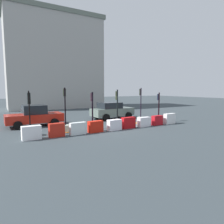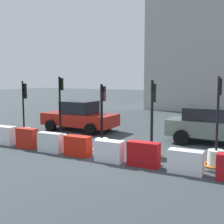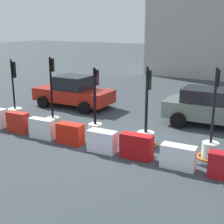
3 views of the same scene
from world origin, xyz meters
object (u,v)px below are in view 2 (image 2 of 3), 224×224
at_px(construction_barrier_0, 4,135).
at_px(car_grey_saloon, 213,125).
at_px(construction_barrier_3, 78,146).
at_px(car_red_compact, 80,116).
at_px(construction_barrier_4, 109,151).
at_px(construction_barrier_2, 50,142).
at_px(traffic_light_3, 152,145).
at_px(traffic_light_1, 61,135).
at_px(traffic_light_2, 102,138).
at_px(traffic_light_0, 24,131).
at_px(construction_barrier_5, 143,154).
at_px(construction_barrier_6, 186,162).
at_px(construction_barrier_1, 27,138).
at_px(traffic_light_4, 216,153).

distance_m(construction_barrier_0, car_grey_saloon, 9.89).
relative_size(construction_barrier_3, car_grey_saloon, 0.24).
bearing_deg(car_red_compact, construction_barrier_4, -44.50).
relative_size(construction_barrier_3, car_red_compact, 0.24).
height_order(construction_barrier_0, car_grey_saloon, car_grey_saloon).
bearing_deg(construction_barrier_2, traffic_light_3, 19.65).
relative_size(traffic_light_1, traffic_light_2, 1.11).
xyz_separation_m(traffic_light_0, traffic_light_2, (4.53, 0.13, 0.09)).
relative_size(construction_barrier_0, car_grey_saloon, 0.25).
distance_m(construction_barrier_3, construction_barrier_5, 2.84).
xyz_separation_m(construction_barrier_3, construction_barrier_6, (4.35, -0.01, -0.02)).
relative_size(construction_barrier_2, construction_barrier_6, 0.98).
bearing_deg(construction_barrier_0, traffic_light_0, 85.53).
xyz_separation_m(traffic_light_0, construction_barrier_1, (1.42, -1.19, -0.01)).
distance_m(traffic_light_3, construction_barrier_5, 1.31).
bearing_deg(construction_barrier_5, construction_barrier_0, -179.75).
xyz_separation_m(traffic_light_2, construction_barrier_6, (4.01, -1.27, -0.15)).
height_order(traffic_light_1, construction_barrier_4, traffic_light_1).
distance_m(construction_barrier_2, construction_barrier_5, 4.20).
xyz_separation_m(traffic_light_3, construction_barrier_4, (-1.10, -1.40, -0.09)).
relative_size(traffic_light_2, construction_barrier_2, 2.56).
relative_size(traffic_light_3, car_grey_saloon, 0.68).
distance_m(traffic_light_1, construction_barrier_1, 1.50).
bearing_deg(traffic_light_1, construction_barrier_0, -155.17).
relative_size(construction_barrier_2, construction_barrier_4, 1.03).
distance_m(traffic_light_3, car_red_compact, 6.88).
bearing_deg(construction_barrier_0, traffic_light_1, 24.83).
height_order(construction_barrier_5, car_red_compact, car_red_compact).
relative_size(traffic_light_2, construction_barrier_4, 2.64).
height_order(traffic_light_3, traffic_light_4, traffic_light_4).
bearing_deg(construction_barrier_3, construction_barrier_1, -179.00).
distance_m(construction_barrier_5, car_red_compact, 7.79).
xyz_separation_m(traffic_light_4, construction_barrier_3, (-5.05, -1.32, -0.06)).
bearing_deg(construction_barrier_1, traffic_light_3, 14.25).
bearing_deg(traffic_light_3, construction_barrier_3, -153.24).
bearing_deg(construction_barrier_3, traffic_light_1, 148.32).
relative_size(construction_barrier_6, car_grey_saloon, 0.25).
xyz_separation_m(construction_barrier_2, construction_barrier_4, (2.87, 0.02, -0.01)).
height_order(traffic_light_4, car_grey_saloon, traffic_light_4).
relative_size(traffic_light_2, car_red_compact, 0.63).
bearing_deg(construction_barrier_4, car_grey_saloon, 62.34).
relative_size(construction_barrier_4, car_grey_saloon, 0.24).
xyz_separation_m(construction_barrier_1, construction_barrier_4, (4.27, -0.03, -0.04)).
distance_m(construction_barrier_4, construction_barrier_6, 2.84).
bearing_deg(construction_barrier_5, car_grey_saloon, 74.86).
height_order(traffic_light_1, construction_barrier_5, traffic_light_1).
xyz_separation_m(traffic_light_4, car_red_compact, (-8.41, 3.39, 0.37)).
height_order(construction_barrier_0, construction_barrier_5, construction_barrier_5).
bearing_deg(construction_barrier_2, car_red_compact, 112.63).
relative_size(traffic_light_1, construction_barrier_4, 2.94).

